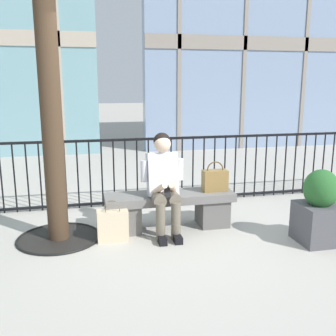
# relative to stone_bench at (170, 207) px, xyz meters

# --- Properties ---
(ground_plane) EXTENTS (60.00, 60.00, 0.00)m
(ground_plane) POSITION_rel_stone_bench_xyz_m (0.00, 0.00, -0.27)
(ground_plane) COLOR #B2ADA3
(stone_bench) EXTENTS (1.60, 0.44, 0.45)m
(stone_bench) POSITION_rel_stone_bench_xyz_m (0.00, 0.00, 0.00)
(stone_bench) COLOR slate
(stone_bench) RESTS_ON ground
(seated_person_with_phone) EXTENTS (0.52, 0.66, 1.21)m
(seated_person_with_phone) POSITION_rel_stone_bench_xyz_m (-0.10, -0.13, 0.38)
(seated_person_with_phone) COLOR #6B6051
(seated_person_with_phone) RESTS_ON ground
(handbag_on_bench) EXTENTS (0.31, 0.15, 0.38)m
(handbag_on_bench) POSITION_rel_stone_bench_xyz_m (0.58, -0.01, 0.32)
(handbag_on_bench) COLOR olive
(handbag_on_bench) RESTS_ON stone_bench
(shopping_bag) EXTENTS (0.35, 0.17, 0.47)m
(shopping_bag) POSITION_rel_stone_bench_xyz_m (-0.73, -0.25, -0.08)
(shopping_bag) COLOR beige
(shopping_bag) RESTS_ON ground
(plaza_railing) EXTENTS (7.73, 0.04, 1.00)m
(plaza_railing) POSITION_rel_stone_bench_xyz_m (0.00, 1.05, 0.24)
(plaza_railing) COLOR black
(plaza_railing) RESTS_ON ground
(planter) EXTENTS (0.46, 0.46, 0.85)m
(planter) POSITION_rel_stone_bench_xyz_m (1.56, -0.79, 0.12)
(planter) COLOR #4C4C51
(planter) RESTS_ON ground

